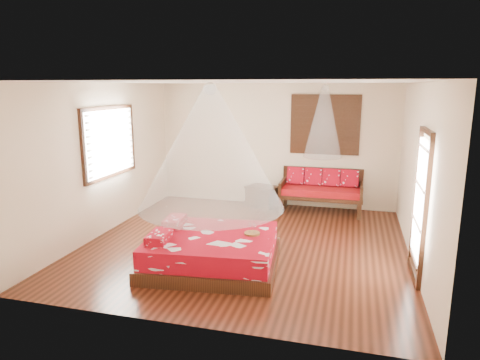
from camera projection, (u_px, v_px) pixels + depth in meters
room at (246, 166)px, 7.28m from camera, size 5.54×5.54×2.84m
bed at (211, 250)px, 6.61m from camera, size 2.14×1.97×0.63m
daybed at (321, 189)px, 9.44m from camera, size 1.78×0.79×0.94m
storage_chest at (262, 196)px, 9.90m from camera, size 0.83×0.72×0.48m
shutter_panel at (325, 125)px, 9.46m from camera, size 1.52×0.06×1.32m
window_left at (110, 142)px, 8.09m from camera, size 0.10×1.74×1.34m
glazed_door at (420, 205)px, 6.10m from camera, size 0.08×1.02×2.16m
wine_tray at (252, 231)px, 6.58m from camera, size 0.24×0.24×0.20m
mosquito_net_main at (211, 148)px, 6.26m from camera, size 2.19×2.19×1.80m
mosquito_net_daybed at (324, 122)px, 8.99m from camera, size 0.80×0.80×1.50m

